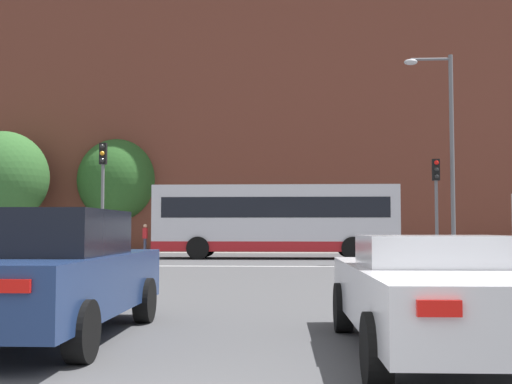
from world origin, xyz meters
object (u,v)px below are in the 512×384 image
bus_crossing_lead (275,219)px  street_lamp_junction (445,138)px  car_roadster_right (438,292)px  pedestrian_waiting (145,236)px  traffic_light_near_left (103,183)px  car_saloon_left (44,273)px  traffic_light_near_right (436,193)px

bus_crossing_lead → street_lamp_junction: 8.71m
car_roadster_right → pedestrian_waiting: pedestrian_waiting is taller
street_lamp_junction → traffic_light_near_left: bearing=-177.9°
pedestrian_waiting → bus_crossing_lead: bearing=-135.4°
car_roadster_right → traffic_light_near_left: (-8.54, 16.41, 2.37)m
car_saloon_left → traffic_light_near_right: traffic_light_near_right is taller
car_saloon_left → pedestrian_waiting: 29.49m
traffic_light_near_left → car_saloon_left: bearing=-76.0°
car_saloon_left → street_lamp_junction: (8.82, 16.14, 3.90)m
traffic_light_near_right → car_roadster_right: bearing=-102.9°
pedestrian_waiting → car_saloon_left: bearing=-170.1°
traffic_light_near_left → pedestrian_waiting: bearing=95.9°
bus_crossing_lead → street_lamp_junction: bearing=51.2°
car_saloon_left → street_lamp_junction: street_lamp_junction is taller
car_roadster_right → bus_crossing_lead: size_ratio=0.44×
traffic_light_near_right → traffic_light_near_left: size_ratio=0.86×
traffic_light_near_left → pedestrian_waiting: 13.57m
car_roadster_right → bus_crossing_lead: 22.14m
car_saloon_left → car_roadster_right: (4.64, -0.73, -0.13)m
car_roadster_right → street_lamp_junction: bearing=75.4°
bus_crossing_lead → traffic_light_near_left: (-6.33, -5.60, 1.27)m
car_roadster_right → traffic_light_near_left: bearing=116.8°
bus_crossing_lead → pedestrian_waiting: bus_crossing_lead is taller
car_saloon_left → car_roadster_right: size_ratio=0.96×
car_saloon_left → traffic_light_near_left: traffic_light_near_left is taller
bus_crossing_lead → car_roadster_right: bearing=5.7°
car_roadster_right → traffic_light_near_left: 18.65m
car_roadster_right → traffic_light_near_right: 17.42m
car_saloon_left → traffic_light_near_left: 16.31m
traffic_light_near_left → street_lamp_junction: bearing=2.1°
car_roadster_right → street_lamp_junction: size_ratio=0.61×
car_saloon_left → traffic_light_near_left: size_ratio=1.01×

